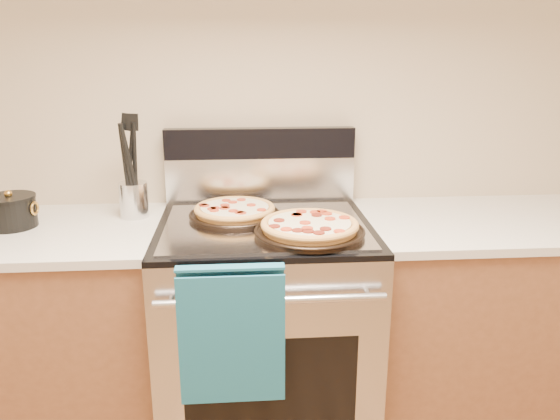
{
  "coord_description": "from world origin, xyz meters",
  "views": [
    {
      "loc": [
        -0.09,
        -0.21,
        1.52
      ],
      "look_at": [
        0.05,
        1.55,
        1.0
      ],
      "focal_mm": 35.0,
      "sensor_mm": 36.0,
      "label": 1
    }
  ],
  "objects": [
    {
      "name": "pepperoni_pizza_back",
      "position": [
        -0.11,
        1.72,
        0.95
      ],
      "size": [
        0.35,
        0.35,
        0.04
      ],
      "primitive_type": null,
      "rotation": [
        0.0,
        0.0,
        -0.05
      ],
      "color": "#C0783A",
      "rests_on": "foil_sheet"
    },
    {
      "name": "wall_back",
      "position": [
        0.0,
        2.0,
        1.35
      ],
      "size": [
        4.0,
        0.0,
        4.0
      ],
      "primitive_type": "plane",
      "rotation": [
        1.57,
        0.0,
        0.0
      ],
      "color": "#C1AA8B",
      "rests_on": "ground"
    },
    {
      "name": "saucepan",
      "position": [
        -0.9,
        1.72,
        0.96
      ],
      "size": [
        0.2,
        0.2,
        0.1
      ],
      "primitive_type": "cylinder",
      "rotation": [
        0.0,
        0.0,
        -0.17
      ],
      "color": "black",
      "rests_on": "countertop_left"
    },
    {
      "name": "oven_handle",
      "position": [
        0.0,
        1.27,
        0.8
      ],
      "size": [
        0.7,
        0.03,
        0.03
      ],
      "primitive_type": "cylinder",
      "rotation": [
        0.0,
        1.57,
        0.0
      ],
      "color": "silver",
      "rests_on": "range_body"
    },
    {
      "name": "dish_towel",
      "position": [
        -0.12,
        1.27,
        0.7
      ],
      "size": [
        0.32,
        0.05,
        0.42
      ],
      "primitive_type": null,
      "color": "#196A7E",
      "rests_on": "oven_handle"
    },
    {
      "name": "backsplash_lower",
      "position": [
        0.0,
        1.96,
        1.01
      ],
      "size": [
        0.76,
        0.06,
        0.18
      ],
      "primitive_type": "cube",
      "color": "silver",
      "rests_on": "cooktop"
    },
    {
      "name": "cabinet_right",
      "position": [
        0.88,
        1.68,
        0.44
      ],
      "size": [
        1.0,
        0.62,
        0.88
      ],
      "primitive_type": "cube",
      "color": "brown",
      "rests_on": "ground"
    },
    {
      "name": "pepperoni_pizza_front",
      "position": [
        0.14,
        1.5,
        0.95
      ],
      "size": [
        0.39,
        0.39,
        0.05
      ],
      "primitive_type": null,
      "rotation": [
        0.0,
        0.0,
        0.06
      ],
      "color": "#C0783A",
      "rests_on": "foil_sheet"
    },
    {
      "name": "range_body",
      "position": [
        0.0,
        1.65,
        0.45
      ],
      "size": [
        0.76,
        0.68,
        0.9
      ],
      "primitive_type": "cube",
      "color": "#B7B7BC",
      "rests_on": "ground"
    },
    {
      "name": "cabinet_left",
      "position": [
        -0.88,
        1.68,
        0.44
      ],
      "size": [
        1.0,
        0.62,
        0.88
      ],
      "primitive_type": "cube",
      "color": "brown",
      "rests_on": "ground"
    },
    {
      "name": "countertop_right",
      "position": [
        0.88,
        1.68,
        0.9
      ],
      "size": [
        1.02,
        0.64,
        0.03
      ],
      "primitive_type": "cube",
      "color": "beige",
      "rests_on": "cabinet_right"
    },
    {
      "name": "oven_window",
      "position": [
        0.0,
        1.31,
        0.45
      ],
      "size": [
        0.56,
        0.01,
        0.4
      ],
      "primitive_type": "cube",
      "color": "black",
      "rests_on": "range_body"
    },
    {
      "name": "backsplash_upper",
      "position": [
        0.0,
        1.96,
        1.16
      ],
      "size": [
        0.76,
        0.06,
        0.12
      ],
      "primitive_type": "cube",
      "color": "black",
      "rests_on": "backsplash_lower"
    },
    {
      "name": "countertop_left",
      "position": [
        -0.88,
        1.68,
        0.9
      ],
      "size": [
        1.02,
        0.64,
        0.03
      ],
      "primitive_type": "cube",
      "color": "beige",
      "rests_on": "cabinet_left"
    },
    {
      "name": "foil_sheet",
      "position": [
        0.0,
        1.62,
        0.92
      ],
      "size": [
        0.7,
        0.55,
        0.01
      ],
      "primitive_type": "cube",
      "color": "gray",
      "rests_on": "cooktop"
    },
    {
      "name": "utensil_crock",
      "position": [
        -0.48,
        1.81,
        0.98
      ],
      "size": [
        0.14,
        0.14,
        0.13
      ],
      "primitive_type": "cylinder",
      "rotation": [
        0.0,
        0.0,
        -0.4
      ],
      "color": "silver",
      "rests_on": "countertop_left"
    },
    {
      "name": "cooktop",
      "position": [
        0.0,
        1.65,
        0.91
      ],
      "size": [
        0.76,
        0.68,
        0.02
      ],
      "primitive_type": "cube",
      "color": "black",
      "rests_on": "range_body"
    }
  ]
}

